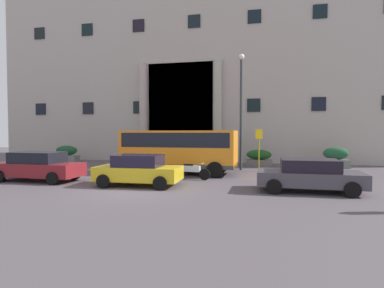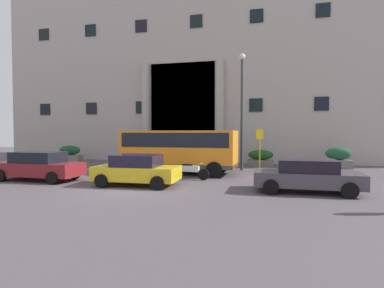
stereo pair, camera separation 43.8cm
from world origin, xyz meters
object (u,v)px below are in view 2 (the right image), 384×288
Objects in this scene: parked_hatchback_near at (137,170)px; parked_sedan_far at (39,166)px; hedge_planter_entrance_left at (261,158)px; motorcycle_near_kerb at (190,171)px; hedge_planter_west at (156,155)px; hedge_planter_east at (70,154)px; hedge_planter_far_west at (208,156)px; bus_stop_sign at (260,146)px; hedge_planter_entrance_right at (338,158)px; lamppost_plaza_centre at (242,103)px; orange_minibus at (179,148)px; parked_estate_mid at (307,175)px.

parked_hatchback_near is 0.85× the size of parked_sedan_far.
motorcycle_near_kerb is at bearing -115.99° from hedge_planter_entrance_left.
hedge_planter_west reaches higher than hedge_planter_east.
hedge_planter_west is 4.17m from hedge_planter_far_west.
bus_stop_sign is 3.20m from hedge_planter_entrance_left.
hedge_planter_entrance_right is 0.45× the size of parked_hatchback_near.
hedge_planter_east is at bearing 169.65° from bus_stop_sign.
lamppost_plaza_centre is (6.89, -2.28, 3.74)m from hedge_planter_west.
orange_minibus is 0.90× the size of lamppost_plaza_centre.
orange_minibus reaches higher than hedge_planter_east.
hedge_planter_east is 10.50m from parked_sedan_far.
parked_estate_mid is 0.93× the size of parked_sedan_far.
parked_hatchback_near reaches higher than motorcycle_near_kerb.
parked_sedan_far is at bearing -145.42° from lamppost_plaza_centre.
hedge_planter_far_west is at bearing 144.75° from bus_stop_sign.
hedge_planter_west reaches higher than parked_estate_mid.
hedge_planter_entrance_right is at bearing 29.33° from orange_minibus.
hedge_planter_far_west is at bearing 79.36° from parked_hatchback_near.
orange_minibus is at bearing -143.91° from lamppost_plaza_centre.
parked_sedan_far is at bearing -149.95° from bus_stop_sign.
parked_hatchback_near is 5.64m from parked_sedan_far.
lamppost_plaza_centre reaches higher than hedge_planter_east.
hedge_planter_west is 0.79× the size of hedge_planter_entrance_left.
parked_estate_mid is at bearing -31.00° from orange_minibus.
hedge_planter_far_west is 0.49× the size of parked_estate_mid.
parked_hatchback_near is (2.54, -9.39, 0.02)m from hedge_planter_west.
hedge_planter_far_west is 9.20m from hedge_planter_entrance_right.
hedge_planter_entrance_left is 8.10m from motorcycle_near_kerb.
motorcycle_near_kerb is (1.18, -2.11, -1.12)m from orange_minibus.
hedge_planter_entrance_left is (4.74, 5.18, -0.98)m from orange_minibus.
orange_minibus is at bearing 125.48° from motorcycle_near_kerb.
orange_minibus is 3.90× the size of hedge_planter_entrance_right.
hedge_planter_east is 21.22m from hedge_planter_entrance_right.
parked_sedan_far is at bearing -63.10° from hedge_planter_east.
orange_minibus reaches higher than hedge_planter_entrance_right.
hedge_planter_entrance_left is at bearing 59.49° from parked_hatchback_near.
hedge_planter_entrance_left is 0.48× the size of parked_hatchback_near.
hedge_planter_entrance_right is 10.15m from parked_estate_mid.
parked_sedan_far is at bearing -108.68° from hedge_planter_west.
hedge_planter_east is at bearing 153.66° from parked_estate_mid.
hedge_planter_east is (-15.91, 2.91, -1.00)m from bus_stop_sign.
hedge_planter_west is 8.32m from motorcycle_near_kerb.
hedge_planter_far_west is 5.18m from lamppost_plaza_centre.
hedge_planter_entrance_right is at bearing 0.48° from hedge_planter_east.
parked_sedan_far is 7.93m from motorcycle_near_kerb.
parked_estate_mid is (-3.23, -9.62, -0.00)m from hedge_planter_entrance_right.
motorcycle_near_kerb is (-3.54, -4.27, -1.22)m from bus_stop_sign.
parked_sedan_far is at bearing -149.91° from hedge_planter_entrance_right.
hedge_planter_west reaches higher than parked_hatchback_near.
orange_minibus is 5.06m from hedge_planter_far_west.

